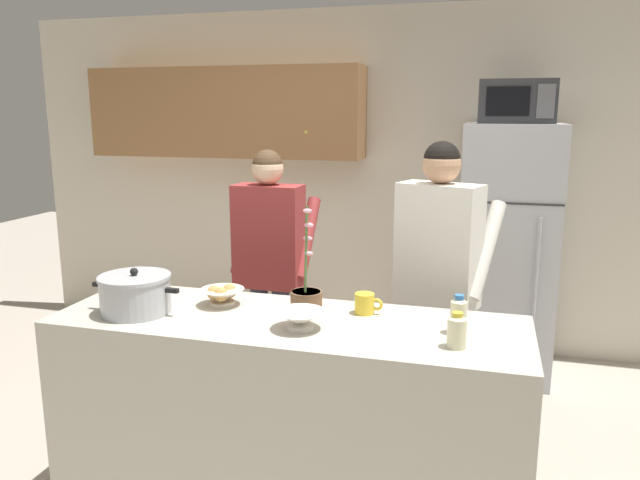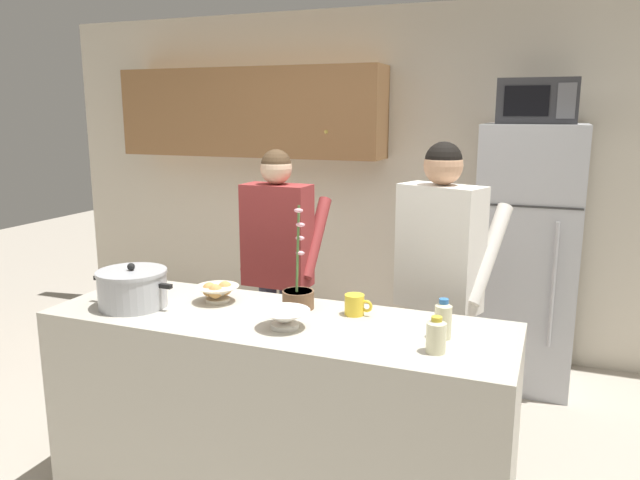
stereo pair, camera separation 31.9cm
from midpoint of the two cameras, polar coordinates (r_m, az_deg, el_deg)
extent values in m
cube|color=beige|center=(4.85, 9.51, 5.48)|extent=(6.00, 0.12, 2.60)
cube|color=olive|center=(4.99, -4.75, 11.77)|extent=(2.21, 0.34, 0.69)
sphere|color=gold|center=(4.56, 2.61, 10.05)|extent=(0.03, 0.03, 0.03)
cube|color=#BCB7A8|center=(2.95, -0.82, -15.79)|extent=(2.12, 0.68, 0.92)
cube|color=#B7BABF|center=(4.37, 20.77, -1.48)|extent=(0.64, 0.64, 1.75)
cube|color=#333333|center=(3.98, 21.09, 2.91)|extent=(0.63, 0.01, 0.01)
cylinder|color=#B2B2B7|center=(4.06, 23.07, -3.95)|extent=(0.02, 0.02, 0.79)
cube|color=#2D2D30|center=(4.25, 21.79, 11.93)|extent=(0.48, 0.36, 0.28)
cube|color=black|center=(4.06, 20.93, 12.03)|extent=(0.26, 0.01, 0.18)
cube|color=#59595B|center=(4.06, 24.20, 11.78)|extent=(0.11, 0.01, 0.21)
cylinder|color=#33384C|center=(3.87, -0.52, -9.92)|extent=(0.11, 0.11, 0.78)
cylinder|color=#33384C|center=(3.92, -2.46, -9.61)|extent=(0.11, 0.11, 0.78)
cube|color=#993333|center=(3.69, -1.56, 0.41)|extent=(0.41, 0.21, 0.62)
sphere|color=beige|center=(3.63, -1.59, 6.68)|extent=(0.19, 0.19, 0.19)
sphere|color=#4C3823|center=(3.63, -1.60, 7.05)|extent=(0.18, 0.18, 0.18)
cylinder|color=#993333|center=(3.73, 2.07, 0.21)|extent=(0.09, 0.37, 0.48)
cylinder|color=#993333|center=(3.89, -3.56, 0.68)|extent=(0.09, 0.37, 0.48)
cylinder|color=#33384C|center=(3.43, 14.45, -12.98)|extent=(0.11, 0.11, 0.82)
cylinder|color=#33384C|center=(3.49, 12.22, -12.40)|extent=(0.11, 0.11, 0.82)
cube|color=white|center=(3.23, 13.94, -0.75)|extent=(0.47, 0.34, 0.65)
sphere|color=tan|center=(3.16, 14.33, 6.75)|extent=(0.20, 0.20, 0.20)
sphere|color=black|center=(3.16, 14.35, 7.20)|extent=(0.19, 0.19, 0.19)
cylinder|color=white|center=(3.25, 18.24, -1.28)|extent=(0.21, 0.39, 0.50)
cylinder|color=white|center=(3.43, 11.73, -0.23)|extent=(0.21, 0.39, 0.50)
cylinder|color=#ADAFB5|center=(2.98, -14.20, -4.61)|extent=(0.32, 0.32, 0.16)
cylinder|color=#ADAFB5|center=(2.96, -14.28, -2.96)|extent=(0.33, 0.33, 0.02)
sphere|color=black|center=(2.95, -14.31, -2.47)|extent=(0.04, 0.04, 0.04)
cube|color=black|center=(3.08, -17.11, -3.46)|extent=(0.06, 0.02, 0.02)
cube|color=black|center=(2.87, -11.15, -4.29)|extent=(0.06, 0.02, 0.02)
cylinder|color=yellow|center=(2.81, 6.51, -6.07)|extent=(0.09, 0.09, 0.10)
torus|color=yellow|center=(2.79, 7.65, -6.19)|extent=(0.06, 0.01, 0.06)
cylinder|color=beige|center=(3.00, -6.53, -5.62)|extent=(0.12, 0.12, 0.02)
cone|color=beige|center=(2.99, -6.55, -4.89)|extent=(0.21, 0.21, 0.06)
sphere|color=tan|center=(2.98, -7.29, -4.65)|extent=(0.07, 0.07, 0.07)
sphere|color=tan|center=(3.00, -5.86, -4.54)|extent=(0.07, 0.07, 0.07)
sphere|color=tan|center=(2.95, -6.71, -4.83)|extent=(0.07, 0.07, 0.07)
cylinder|color=white|center=(2.64, 0.19, -8.07)|extent=(0.12, 0.12, 0.02)
cone|color=white|center=(2.62, 0.19, -7.25)|extent=(0.22, 0.22, 0.06)
cylinder|color=beige|center=(2.44, 14.53, -8.89)|extent=(0.08, 0.08, 0.12)
cone|color=beige|center=(2.42, 14.62, -7.37)|extent=(0.08, 0.08, 0.02)
cylinder|color=gold|center=(2.42, 14.63, -7.22)|extent=(0.04, 0.04, 0.02)
cylinder|color=beige|center=(2.59, 14.93, -7.47)|extent=(0.07, 0.07, 0.14)
cone|color=beige|center=(2.57, 15.03, -5.80)|extent=(0.07, 0.07, 0.02)
cylinder|color=#3372BF|center=(2.56, 15.04, -5.59)|extent=(0.04, 0.04, 0.02)
cylinder|color=brown|center=(2.88, 1.13, -5.62)|extent=(0.15, 0.15, 0.09)
cylinder|color=#38281E|center=(2.87, 1.13, -4.89)|extent=(0.14, 0.14, 0.01)
cylinder|color=#4C7238|center=(2.82, 1.15, -0.87)|extent=(0.01, 0.05, 0.40)
ellipsoid|color=pink|center=(2.82, 1.37, -1.26)|extent=(0.04, 0.03, 0.02)
ellipsoid|color=pink|center=(2.82, 1.35, 0.14)|extent=(0.04, 0.03, 0.02)
ellipsoid|color=pink|center=(2.79, 1.43, 1.40)|extent=(0.04, 0.03, 0.02)
ellipsoid|color=pink|center=(2.77, 1.29, 2.74)|extent=(0.04, 0.03, 0.02)
camera|label=1|loc=(0.16, -87.14, 0.61)|focal=34.28mm
camera|label=2|loc=(0.16, 92.86, -0.61)|focal=34.28mm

